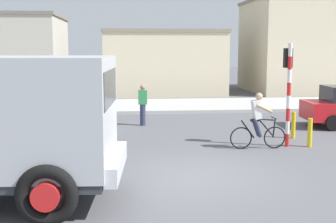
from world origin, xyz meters
name	(u,v)px	position (x,y,z in m)	size (l,w,h in m)	color
ground_plane	(196,174)	(0.00, 0.00, 0.00)	(120.00, 120.00, 0.00)	#56565B
sidewalk_far	(158,106)	(0.00, 12.60, 0.08)	(80.00, 5.00, 0.16)	#ADADA8
cyclist	(258,121)	(2.31, 2.60, 0.86)	(1.73, 0.50, 1.72)	black
traffic_light_pole	(288,80)	(3.33, 2.91, 2.07)	(0.24, 0.43, 3.20)	red
car_white_mid	(37,108)	(-5.00, 6.54, 0.82)	(4.10, 2.06, 1.60)	white
pedestrian_near_kerb	(143,104)	(-1.01, 7.13, 0.85)	(0.34, 0.22, 1.62)	#2D334C
bollard_near	(310,133)	(4.00, 2.70, 0.45)	(0.14, 0.14, 0.90)	gold
bollard_far	(293,125)	(4.00, 4.10, 0.45)	(0.14, 0.14, 0.90)	gold
building_mid_block	(162,62)	(0.85, 20.76, 2.10)	(7.89, 7.90, 4.19)	beige
building_corner_right	(317,46)	(11.75, 20.43, 3.20)	(9.60, 7.51, 6.39)	beige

